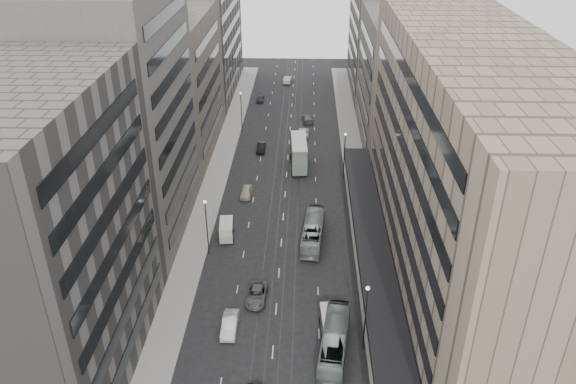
# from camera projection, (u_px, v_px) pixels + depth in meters

# --- Properties ---
(ground) EXTENTS (220.00, 220.00, 0.00)m
(ground) POSITION_uv_depth(u_px,v_px,m) (276.00, 315.00, 65.33)
(ground) COLOR black
(ground) RESTS_ON ground
(sidewalk_right) EXTENTS (4.00, 125.00, 0.15)m
(sidewalk_right) POSITION_uv_depth(u_px,v_px,m) (356.00, 171.00, 97.81)
(sidewalk_right) COLOR gray
(sidewalk_right) RESTS_ON ground
(sidewalk_left) EXTENTS (4.00, 125.00, 0.15)m
(sidewalk_left) POSITION_uv_depth(u_px,v_px,m) (219.00, 169.00, 98.51)
(sidewalk_left) COLOR gray
(sidewalk_left) RESTS_ON ground
(department_store) EXTENTS (19.20, 60.00, 30.00)m
(department_store) POSITION_uv_depth(u_px,v_px,m) (464.00, 172.00, 64.53)
(department_store) COLOR gray
(department_store) RESTS_ON ground
(building_right_mid) EXTENTS (15.00, 28.00, 24.00)m
(building_right_mid) POSITION_uv_depth(u_px,v_px,m) (405.00, 80.00, 104.50)
(building_right_mid) COLOR #544F49
(building_right_mid) RESTS_ON ground
(building_right_far) EXTENTS (15.00, 32.00, 28.00)m
(building_right_far) POSITION_uv_depth(u_px,v_px,m) (386.00, 32.00, 129.83)
(building_right_far) COLOR #5C5753
(building_right_far) RESTS_ON ground
(building_left_a) EXTENTS (15.00, 28.00, 30.00)m
(building_left_a) POSITION_uv_depth(u_px,v_px,m) (37.00, 242.00, 51.74)
(building_left_a) COLOR #5C5753
(building_left_a) RESTS_ON ground
(building_left_b) EXTENTS (15.00, 26.00, 34.00)m
(building_left_b) POSITION_uv_depth(u_px,v_px,m) (120.00, 116.00, 74.43)
(building_left_b) COLOR #544F49
(building_left_b) RESTS_ON ground
(building_left_c) EXTENTS (15.00, 28.00, 25.00)m
(building_left_c) POSITION_uv_depth(u_px,v_px,m) (168.00, 85.00, 100.26)
(building_left_c) COLOR #6D6255
(building_left_c) RESTS_ON ground
(building_left_d) EXTENTS (15.00, 38.00, 28.00)m
(building_left_d) POSITION_uv_depth(u_px,v_px,m) (199.00, 34.00, 128.45)
(building_left_d) COLOR #5C5753
(building_left_d) RESTS_ON ground
(lamp_right_near) EXTENTS (0.44, 0.44, 8.32)m
(lamp_right_near) POSITION_uv_depth(u_px,v_px,m) (366.00, 310.00, 58.17)
(lamp_right_near) COLOR #262628
(lamp_right_near) RESTS_ON ground
(lamp_right_far) EXTENTS (0.44, 0.44, 8.32)m
(lamp_right_far) POSITION_uv_depth(u_px,v_px,m) (345.00, 150.00, 93.22)
(lamp_right_far) COLOR #262628
(lamp_right_far) RESTS_ON ground
(lamp_left_near) EXTENTS (0.44, 0.44, 8.32)m
(lamp_left_near) POSITION_uv_depth(u_px,v_px,m) (206.00, 221.00, 73.63)
(lamp_left_near) COLOR #262628
(lamp_left_near) RESTS_ON ground
(lamp_left_far) EXTENTS (0.44, 0.44, 8.32)m
(lamp_left_far) POSITION_uv_depth(u_px,v_px,m) (241.00, 107.00, 111.31)
(lamp_left_far) COLOR #262628
(lamp_left_far) RESTS_ON ground
(bus_near) EXTENTS (4.03, 11.18, 3.04)m
(bus_near) POSITION_uv_depth(u_px,v_px,m) (335.00, 341.00, 59.46)
(bus_near) COLOR gray
(bus_near) RESTS_ON ground
(bus_far) EXTENTS (3.58, 11.20, 3.07)m
(bus_far) POSITION_uv_depth(u_px,v_px,m) (313.00, 231.00, 78.20)
(bus_far) COLOR #95A09A
(bus_far) RESTS_ON ground
(double_decker) EXTENTS (3.28, 9.37, 5.05)m
(double_decker) POSITION_uv_depth(u_px,v_px,m) (299.00, 153.00, 98.29)
(double_decker) COLOR slate
(double_decker) RESTS_ON ground
(vw_microbus) EXTENTS (2.28, 4.53, 2.38)m
(vw_microbus) POSITION_uv_depth(u_px,v_px,m) (329.00, 322.00, 62.32)
(vw_microbus) COLOR #515558
(vw_microbus) RESTS_ON ground
(panel_van) EXTENTS (2.32, 4.22, 2.56)m
(panel_van) POSITION_uv_depth(u_px,v_px,m) (226.00, 229.00, 78.88)
(panel_van) COLOR #B5B0A3
(panel_van) RESTS_ON ground
(sedan_1) EXTENTS (1.65, 4.71, 1.55)m
(sedan_1) POSITION_uv_depth(u_px,v_px,m) (230.00, 324.00, 62.76)
(sedan_1) COLOR silver
(sedan_1) RESTS_ON ground
(sedan_2) EXTENTS (2.62, 5.22, 1.42)m
(sedan_2) POSITION_uv_depth(u_px,v_px,m) (257.00, 294.00, 67.43)
(sedan_2) COLOR #555557
(sedan_2) RESTS_ON ground
(sedan_4) EXTENTS (1.89, 4.35, 1.46)m
(sedan_4) POSITION_uv_depth(u_px,v_px,m) (246.00, 192.00, 89.86)
(sedan_4) COLOR #BAB19A
(sedan_4) RESTS_ON ground
(sedan_5) EXTENTS (1.57, 4.44, 1.46)m
(sedan_5) POSITION_uv_depth(u_px,v_px,m) (261.00, 147.00, 105.19)
(sedan_5) COLOR black
(sedan_5) RESTS_ON ground
(sedan_6) EXTENTS (2.49, 4.90, 1.33)m
(sedan_6) POSITION_uv_depth(u_px,v_px,m) (303.00, 132.00, 111.74)
(sedan_6) COLOR white
(sedan_6) RESTS_ON ground
(sedan_7) EXTENTS (2.70, 5.31, 1.48)m
(sedan_7) POSITION_uv_depth(u_px,v_px,m) (307.00, 118.00, 118.24)
(sedan_7) COLOR #595A5C
(sedan_7) RESTS_ON ground
(sedan_8) EXTENTS (1.64, 4.00, 1.36)m
(sedan_8) POSITION_uv_depth(u_px,v_px,m) (260.00, 98.00, 129.37)
(sedan_8) COLOR #2B2B2D
(sedan_8) RESTS_ON ground
(sedan_9) EXTENTS (2.20, 5.18, 1.66)m
(sedan_9) POSITION_uv_depth(u_px,v_px,m) (288.00, 79.00, 141.55)
(sedan_9) COLOR beige
(sedan_9) RESTS_ON ground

